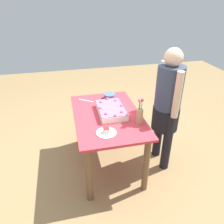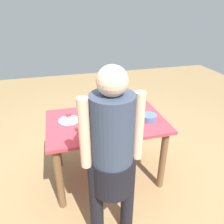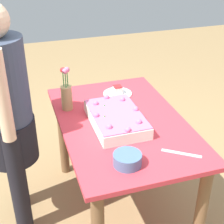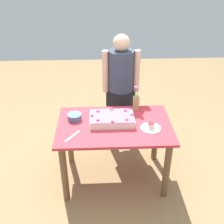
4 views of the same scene
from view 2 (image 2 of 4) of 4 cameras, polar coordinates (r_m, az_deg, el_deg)
name	(u,v)px [view 2 (image 2 of 4)]	position (r m, az deg, el deg)	size (l,w,h in m)	color
ground_plane	(107,174)	(2.67, -1.36, -15.99)	(8.00, 8.00, 0.00)	#93764C
dining_table	(106,132)	(2.30, -1.52, -5.14)	(1.20, 0.77, 0.73)	#CE3440
sheet_cake	(109,119)	(2.17, -0.69, -1.76)	(0.46, 0.30, 0.10)	white
serving_plate_with_slice	(69,119)	(2.26, -11.22, -1.88)	(0.21, 0.21, 0.06)	white
cake_knife	(138,107)	(2.51, 6.81, 1.19)	(0.22, 0.02, 0.00)	silver
flower_vase	(84,130)	(1.88, -7.24, -4.56)	(0.07, 0.07, 0.30)	tan
fruit_bowl	(149,118)	(2.24, 9.66, -1.51)	(0.15, 0.15, 0.07)	#496991
person_standing	(112,153)	(1.58, 0.05, -10.58)	(0.45, 0.31, 1.49)	black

